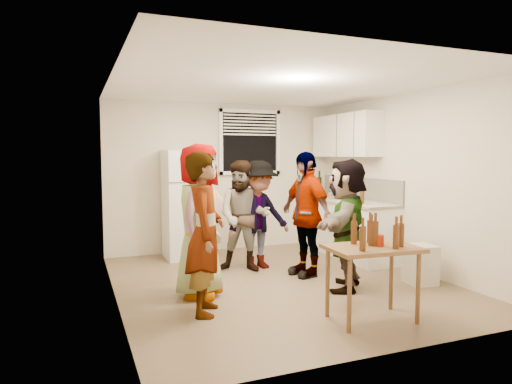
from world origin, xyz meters
name	(u,v)px	position (x,y,z in m)	size (l,w,h in m)	color
room	(279,282)	(0.00, 0.00, 0.00)	(4.00, 4.50, 2.50)	beige
window	(250,142)	(0.45, 2.21, 1.85)	(1.12, 0.10, 1.06)	white
refrigerator	(187,204)	(-0.75, 1.88, 0.85)	(0.70, 0.70, 1.70)	white
counter_lower	(344,228)	(1.70, 1.15, 0.43)	(0.60, 2.20, 0.86)	white
countertop	(344,201)	(1.70, 1.15, 0.88)	(0.64, 2.22, 0.04)	beige
backsplash	(359,188)	(1.99, 1.15, 1.08)	(0.03, 2.20, 0.36)	#A3A197
upper_cabinets	(346,136)	(1.83, 1.35, 1.95)	(0.34, 1.60, 0.70)	white
kettle	(340,199)	(1.65, 1.21, 0.90)	(0.27, 0.22, 0.22)	silver
paper_towel	(346,200)	(1.68, 1.07, 0.90)	(0.13, 0.13, 0.28)	white
wine_bottle	(319,195)	(1.75, 2.07, 0.90)	(0.08, 0.08, 0.33)	black
beer_bottle_counter	(362,204)	(1.60, 0.52, 0.90)	(0.06, 0.06, 0.25)	#47230C
blue_cup	(360,203)	(1.61, 0.59, 0.90)	(0.09, 0.09, 0.12)	blue
picture_frame	(337,192)	(1.92, 1.72, 0.97)	(0.02, 0.17, 0.14)	gold
trash_bin	(420,264)	(1.63, -0.72, 0.25)	(0.34, 0.34, 0.50)	beige
serving_table	(371,320)	(0.28, -1.55, 0.00)	(0.87, 0.58, 0.74)	brown
beer_bottle_table	(375,246)	(0.32, -1.54, 0.74)	(0.06, 0.06, 0.24)	#47230C
red_cup	(380,246)	(0.36, -1.56, 0.74)	(0.08, 0.08, 0.11)	#9A1E07
guest_grey	(200,295)	(-1.08, -0.15, 0.00)	(0.86, 1.76, 0.56)	gray
guest_stripe	(206,313)	(-1.18, -0.75, 0.00)	(0.60, 1.66, 0.40)	#141933
guest_back_left	(244,271)	(-0.22, 0.71, 0.00)	(0.76, 1.55, 0.59)	brown
guest_back_right	(258,268)	(0.02, 0.78, 0.00)	(1.00, 1.55, 0.58)	#3C3C41
guest_black	(305,275)	(0.48, 0.20, 0.00)	(0.98, 1.67, 0.41)	black
guest_orange	(345,288)	(0.64, -0.55, 0.00)	(1.47, 1.58, 0.47)	#DE6748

